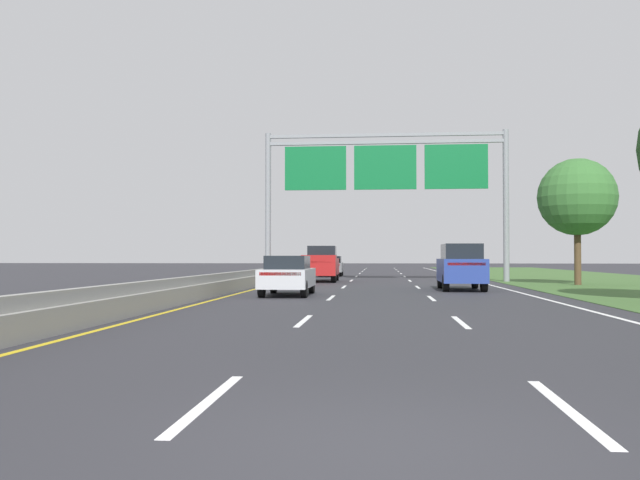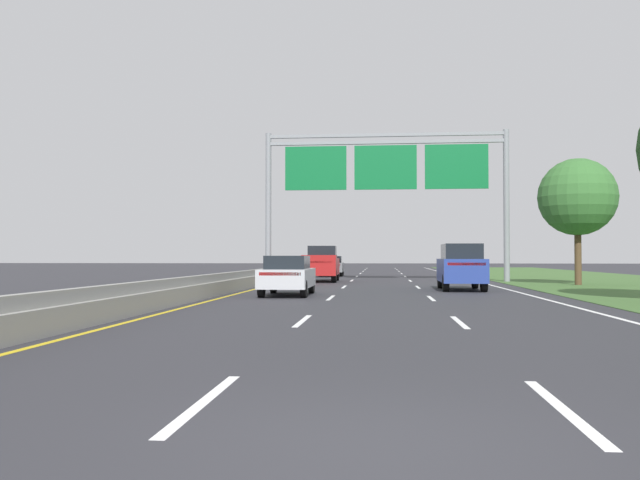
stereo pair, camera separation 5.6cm
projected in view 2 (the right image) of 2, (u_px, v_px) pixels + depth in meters
ground_plane at (381, 282)px, 40.31m from camera, size 220.00×220.00×0.00m
lane_striping at (381, 282)px, 39.85m from camera, size 11.96×106.00×0.01m
grass_verge_right at (622, 283)px, 39.04m from camera, size 14.00×110.00×0.02m
median_barrier_concrete at (272, 276)px, 40.92m from camera, size 0.60×110.00×0.85m
overhead_sign_gantry at (385, 174)px, 41.65m from camera, size 15.06×0.42×9.32m
pickup_truck_red at (322, 264)px, 41.49m from camera, size 2.12×5.44×2.20m
car_grey_left_lane_sedan at (332, 266)px, 53.04m from camera, size 1.93×4.44×1.57m
car_blue_right_lane_suv at (461, 266)px, 30.85m from camera, size 1.97×4.73×2.11m
car_silver_left_lane_sedan at (288, 275)px, 26.64m from camera, size 1.85×4.41×1.57m
roadside_tree_mid at (577, 197)px, 36.13m from camera, size 4.15×4.15×6.82m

